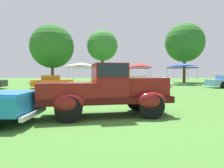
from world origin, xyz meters
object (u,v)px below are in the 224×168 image
at_px(show_car_orange, 52,82).
at_px(show_car_cream, 134,83).
at_px(feature_pickup_truck, 107,89).
at_px(canopy_tent_center_field, 140,66).
at_px(canopy_tent_right_field, 182,65).
at_px(canopy_tent_left_field, 81,65).

distance_m(show_car_orange, show_car_cream, 7.78).
xyz_separation_m(feature_pickup_truck, show_car_orange, (-5.32, 12.76, -0.26)).
xyz_separation_m(show_car_orange, show_car_cream, (7.59, -1.74, 0.00)).
height_order(feature_pickup_truck, canopy_tent_center_field, canopy_tent_center_field).
xyz_separation_m(canopy_tent_center_field, canopy_tent_right_field, (5.08, -1.02, 0.00)).
bearing_deg(canopy_tent_center_field, feature_pickup_truck, -101.68).
distance_m(show_car_orange, canopy_tent_right_field, 15.86).
bearing_deg(canopy_tent_center_field, show_car_orange, -142.82).
bearing_deg(feature_pickup_truck, show_car_cream, 78.37).
height_order(show_car_orange, show_car_cream, same).
distance_m(show_car_cream, canopy_tent_right_field, 10.65).
height_order(show_car_cream, canopy_tent_center_field, canopy_tent_center_field).
xyz_separation_m(canopy_tent_left_field, canopy_tent_center_field, (7.40, 1.60, -0.00)).
height_order(feature_pickup_truck, canopy_tent_left_field, canopy_tent_left_field).
bearing_deg(show_car_orange, canopy_tent_left_field, 69.90).
bearing_deg(canopy_tent_right_field, feature_pickup_truck, -115.95).
distance_m(show_car_orange, canopy_tent_left_field, 6.19).
xyz_separation_m(show_car_orange, canopy_tent_left_field, (2.03, 5.55, 1.82)).
distance_m(feature_pickup_truck, canopy_tent_right_field, 21.07).
relative_size(show_car_orange, canopy_tent_right_field, 1.35).
height_order(show_car_cream, canopy_tent_left_field, canopy_tent_left_field).
bearing_deg(canopy_tent_right_field, show_car_orange, -157.07).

